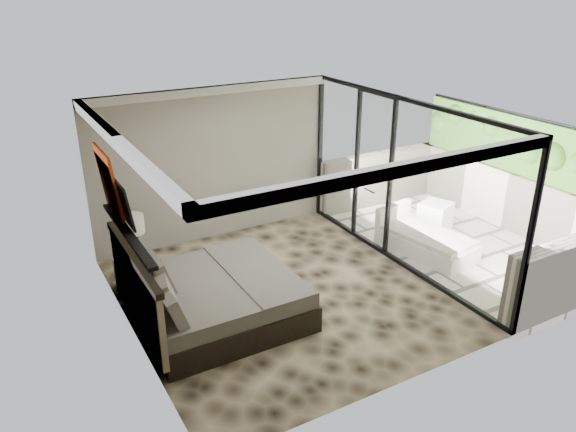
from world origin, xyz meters
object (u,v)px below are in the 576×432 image
bed (210,297)px  ottoman (435,216)px  nightstand (134,275)px  lounger (424,240)px  table_lamp (132,232)px

bed → ottoman: size_ratio=4.23×
nightstand → ottoman: bearing=-24.5°
ottoman → lounger: 1.06m
lounger → table_lamp: bearing=156.1°
bed → table_lamp: size_ratio=3.15×
table_lamp → lounger: size_ratio=0.39×
nightstand → ottoman: 5.71m
ottoman → lounger: bearing=-143.3°
table_lamp → bed: bearing=-63.9°
bed → ottoman: 5.03m
lounger → ottoman: bearing=27.1°
table_lamp → nightstand: bearing=-149.3°
nightstand → lounger: bearing=-32.7°
bed → table_lamp: bed is taller
ottoman → lounger: (-0.85, -0.63, -0.06)m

